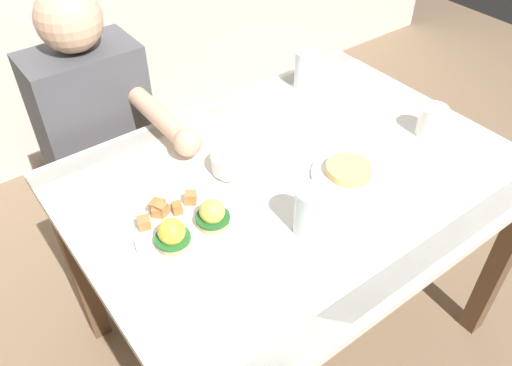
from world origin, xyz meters
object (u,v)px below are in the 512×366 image
object	(u,v)px
coffee_mug	(433,120)
side_plate	(348,173)
fork	(101,181)
water_glass_near	(310,213)
fruit_bowl	(233,163)
eggs_benedict_plate	(190,228)
water_glass_far	(305,72)
diner_person	(102,137)
dining_table	(295,202)

from	to	relation	value
coffee_mug	side_plate	distance (m)	0.34
fork	water_glass_near	world-z (taller)	water_glass_near
water_glass_near	fruit_bowl	bearing A→B (deg)	93.80
eggs_benedict_plate	fork	xyz separation A→B (m)	(-0.09, 0.31, -0.02)
water_glass_far	fruit_bowl	bearing A→B (deg)	-153.72
diner_person	coffee_mug	bearing A→B (deg)	-42.79
water_glass_far	water_glass_near	bearing A→B (deg)	-130.13
fruit_bowl	fork	size ratio (longest dim) A/B	0.90
fork	side_plate	size ratio (longest dim) A/B	0.67
eggs_benedict_plate	water_glass_far	distance (m)	0.76
dining_table	water_glass_far	distance (m)	0.49
water_glass_near	eggs_benedict_plate	bearing A→B (deg)	146.90
water_glass_near	coffee_mug	bearing A→B (deg)	8.06
coffee_mug	fork	bearing A→B (deg)	156.09
coffee_mug	fork	world-z (taller)	coffee_mug
coffee_mug	water_glass_near	size ratio (longest dim) A/B	0.90
fruit_bowl	coffee_mug	world-z (taller)	coffee_mug
dining_table	eggs_benedict_plate	bearing A→B (deg)	-176.74
dining_table	side_plate	bearing A→B (deg)	-41.69
dining_table	coffee_mug	xyz separation A→B (m)	(0.44, -0.10, 0.16)
fork	side_plate	distance (m)	0.67
coffee_mug	fruit_bowl	bearing A→B (deg)	159.60
side_plate	diner_person	size ratio (longest dim) A/B	0.18
coffee_mug	water_glass_near	world-z (taller)	water_glass_near
dining_table	side_plate	xyz separation A→B (m)	(0.10, -0.09, 0.12)
eggs_benedict_plate	water_glass_far	size ratio (longest dim) A/B	2.11
fruit_bowl	fork	world-z (taller)	fruit_bowl
eggs_benedict_plate	side_plate	world-z (taller)	eggs_benedict_plate
eggs_benedict_plate	diner_person	bearing A→B (deg)	86.96
water_glass_near	fork	bearing A→B (deg)	125.13
fork	water_glass_near	bearing A→B (deg)	-54.87
water_glass_far	fork	bearing A→B (deg)	-176.66
dining_table	diner_person	bearing A→B (deg)	117.91
water_glass_near	diner_person	world-z (taller)	diner_person
dining_table	fork	size ratio (longest dim) A/B	8.99
fruit_bowl	water_glass_far	distance (m)	0.50
eggs_benedict_plate	fork	world-z (taller)	eggs_benedict_plate
fruit_bowl	side_plate	world-z (taller)	fruit_bowl
fork	water_glass_far	world-z (taller)	water_glass_far
water_glass_far	side_plate	bearing A→B (deg)	-116.76
eggs_benedict_plate	fruit_bowl	xyz separation A→B (m)	(0.22, 0.13, 0.01)
eggs_benedict_plate	fruit_bowl	distance (m)	0.26
fork	diner_person	distance (m)	0.35
dining_table	eggs_benedict_plate	distance (m)	0.37
fruit_bowl	coffee_mug	size ratio (longest dim) A/B	1.08
dining_table	diner_person	xyz separation A→B (m)	(-0.32, 0.60, 0.02)
fork	water_glass_far	bearing A→B (deg)	3.34
eggs_benedict_plate	side_plate	size ratio (longest dim) A/B	1.35
fruit_bowl	water_glass_near	xyz separation A→B (m)	(0.02, -0.29, 0.02)
side_plate	diner_person	world-z (taller)	diner_person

